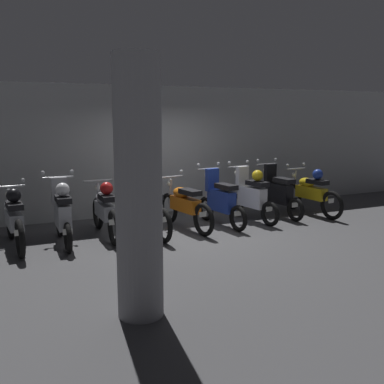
# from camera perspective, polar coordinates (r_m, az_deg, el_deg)

# --- Properties ---
(ground_plane) EXTENTS (80.00, 80.00, 0.00)m
(ground_plane) POSITION_cam_1_polar(r_m,az_deg,el_deg) (8.86, 0.09, -5.29)
(ground_plane) COLOR #424244
(back_wall) EXTENTS (16.00, 0.30, 2.96)m
(back_wall) POSITION_cam_1_polar(r_m,az_deg,el_deg) (10.66, -4.90, 5.33)
(back_wall) COLOR #9EA0A3
(back_wall) RESTS_ON ground
(motorbike_slot_0) EXTENTS (0.59, 1.95, 1.15)m
(motorbike_slot_0) POSITION_cam_1_polar(r_m,az_deg,el_deg) (8.39, -21.68, -3.15)
(motorbike_slot_0) COLOR black
(motorbike_slot_0) RESTS_ON ground
(motorbike_slot_1) EXTENTS (0.59, 1.68, 1.29)m
(motorbike_slot_1) POSITION_cam_1_polar(r_m,az_deg,el_deg) (8.36, -16.13, -2.60)
(motorbike_slot_1) COLOR black
(motorbike_slot_1) RESTS_ON ground
(motorbike_slot_2) EXTENTS (0.56, 1.95, 1.08)m
(motorbike_slot_2) POSITION_cam_1_polar(r_m,az_deg,el_deg) (8.67, -11.01, -2.23)
(motorbike_slot_2) COLOR black
(motorbike_slot_2) RESTS_ON ground
(motorbike_slot_3) EXTENTS (0.56, 1.95, 1.03)m
(motorbike_slot_3) POSITION_cam_1_polar(r_m,az_deg,el_deg) (8.73, -5.59, -2.25)
(motorbike_slot_3) COLOR black
(motorbike_slot_3) RESTS_ON ground
(motorbike_slot_4) EXTENTS (0.59, 1.94, 1.15)m
(motorbike_slot_4) POSITION_cam_1_polar(r_m,az_deg,el_deg) (9.10, -0.98, -1.69)
(motorbike_slot_4) COLOR black
(motorbike_slot_4) RESTS_ON ground
(motorbike_slot_5) EXTENTS (0.59, 1.68, 1.29)m
(motorbike_slot_5) POSITION_cam_1_polar(r_m,az_deg,el_deg) (9.41, 3.60, -1.11)
(motorbike_slot_5) COLOR black
(motorbike_slot_5) RESTS_ON ground
(motorbike_slot_6) EXTENTS (0.58, 1.67, 1.29)m
(motorbike_slot_6) POSITION_cam_1_polar(r_m,az_deg,el_deg) (9.87, 7.54, -0.42)
(motorbike_slot_6) COLOR black
(motorbike_slot_6) RESTS_ON ground
(motorbike_slot_7) EXTENTS (0.59, 1.68, 1.29)m
(motorbike_slot_7) POSITION_cam_1_polar(r_m,az_deg,el_deg) (10.44, 10.86, -0.17)
(motorbike_slot_7) COLOR black
(motorbike_slot_7) RESTS_ON ground
(motorbike_slot_8) EXTENTS (0.59, 1.95, 1.15)m
(motorbike_slot_8) POSITION_cam_1_polar(r_m,az_deg,el_deg) (10.80, 14.85, 0.00)
(motorbike_slot_8) COLOR black
(motorbike_slot_8) RESTS_ON ground
(support_pillar) EXTENTS (0.53, 0.53, 2.96)m
(support_pillar) POSITION_cam_1_polar(r_m,az_deg,el_deg) (5.03, -6.80, 0.29)
(support_pillar) COLOR gray
(support_pillar) RESTS_ON ground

